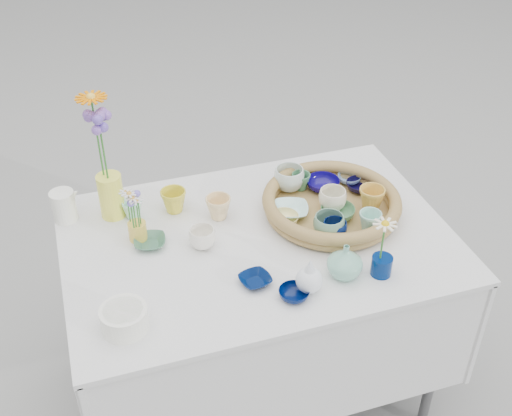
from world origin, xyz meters
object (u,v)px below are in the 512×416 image
object	(u,v)px
wicker_tray	(331,204)
tall_vase_yellow	(111,196)
bud_vase_seafoam	(345,261)
display_table	(258,388)

from	to	relation	value
wicker_tray	tall_vase_yellow	distance (m)	0.75
wicker_tray	bud_vase_seafoam	size ratio (longest dim) A/B	4.19
bud_vase_seafoam	wicker_tray	bearing A→B (deg)	73.86
display_table	tall_vase_yellow	distance (m)	0.99
display_table	bud_vase_seafoam	bearing A→B (deg)	-53.16
wicker_tray	tall_vase_yellow	xyz separation A→B (m)	(-0.71, 0.22, 0.04)
wicker_tray	tall_vase_yellow	world-z (taller)	tall_vase_yellow
wicker_tray	bud_vase_seafoam	world-z (taller)	bud_vase_seafoam
display_table	tall_vase_yellow	world-z (taller)	tall_vase_yellow
display_table	wicker_tray	xyz separation A→B (m)	(0.28, 0.05, 0.80)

